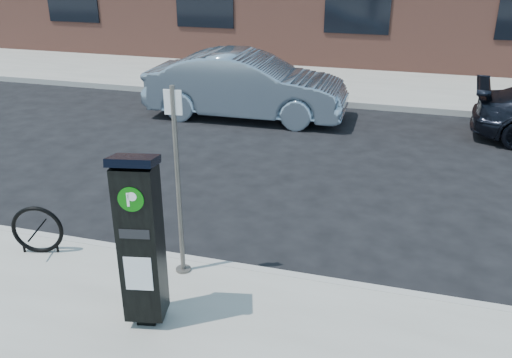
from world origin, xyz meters
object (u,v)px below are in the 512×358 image
at_px(sign_pole, 178,185).
at_px(bike_rack, 37,230).
at_px(parking_kiosk, 141,240).
at_px(car_silver, 246,85).

xyz_separation_m(sign_pole, bike_rack, (-1.94, -0.12, -0.82)).
bearing_deg(parking_kiosk, bike_rack, 144.57).
distance_m(parking_kiosk, sign_pole, 1.00).
bearing_deg(bike_rack, car_silver, 69.07).
height_order(sign_pole, bike_rack, sign_pole).
distance_m(bike_rack, car_silver, 6.95).
relative_size(parking_kiosk, bike_rack, 2.87).
height_order(parking_kiosk, bike_rack, parking_kiosk).
distance_m(sign_pole, bike_rack, 2.11).
xyz_separation_m(sign_pole, car_silver, (-1.28, 6.80, -0.52)).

